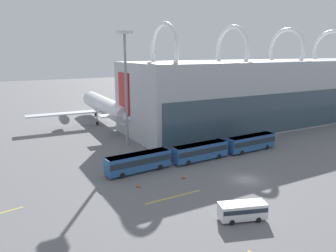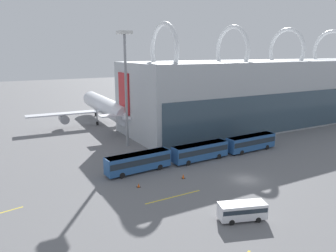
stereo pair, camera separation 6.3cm
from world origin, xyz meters
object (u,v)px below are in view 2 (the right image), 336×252
at_px(traffic_cone_0, 139,185).
at_px(shuttle_bus_0, 138,161).
at_px(shuttle_bus_1, 200,151).
at_px(service_van_foreground, 242,210).
at_px(floodlight_mast, 125,68).
at_px(airliner_at_gate_far, 107,107).
at_px(traffic_cone_1, 183,176).
at_px(airliner_parked_remote, 235,93).
at_px(shuttle_bus_2, 251,142).

bearing_deg(traffic_cone_0, shuttle_bus_0, 66.10).
bearing_deg(shuttle_bus_1, service_van_foreground, -114.31).
distance_m(floodlight_mast, traffic_cone_0, 28.85).
relative_size(airliner_at_gate_far, traffic_cone_1, 55.32).
bearing_deg(shuttle_bus_1, airliner_parked_remote, 41.87).
bearing_deg(floodlight_mast, airliner_parked_remote, 29.99).
distance_m(traffic_cone_0, traffic_cone_1, 8.02).
distance_m(airliner_at_gate_far, floodlight_mast, 27.43).
height_order(shuttle_bus_0, traffic_cone_0, shuttle_bus_0).
relative_size(airliner_at_gate_far, traffic_cone_0, 72.19).
height_order(airliner_at_gate_far, shuttle_bus_2, airliner_at_gate_far).
relative_size(airliner_at_gate_far, service_van_foreground, 6.98).
bearing_deg(shuttle_bus_1, airliner_at_gate_far, 94.16).
bearing_deg(traffic_cone_0, floodlight_mast, 72.05).
height_order(airliner_at_gate_far, shuttle_bus_1, airliner_at_gate_far).
height_order(shuttle_bus_1, traffic_cone_0, shuttle_bus_1).
relative_size(shuttle_bus_0, floodlight_mast, 0.49).
distance_m(airliner_parked_remote, traffic_cone_1, 82.37).
bearing_deg(airliner_at_gate_far, traffic_cone_1, 178.92).
distance_m(airliner_at_gate_far, shuttle_bus_1, 40.97).
bearing_deg(shuttle_bus_0, service_van_foreground, -82.26).
bearing_deg(traffic_cone_1, service_van_foreground, -92.94).
bearing_deg(airliner_at_gate_far, service_van_foreground, 179.04).
bearing_deg(shuttle_bus_2, shuttle_bus_1, 178.00).
bearing_deg(shuttle_bus_0, floodlight_mast, 70.47).
bearing_deg(shuttle_bus_1, shuttle_bus_2, -2.68).
bearing_deg(service_van_foreground, airliner_parked_remote, -111.00).
distance_m(shuttle_bus_2, floodlight_mast, 30.98).
relative_size(shuttle_bus_1, floodlight_mast, 0.48).
height_order(airliner_parked_remote, shuttle_bus_1, airliner_parked_remote).
relative_size(shuttle_bus_1, traffic_cone_1, 15.10).
distance_m(shuttle_bus_2, traffic_cone_0, 29.47).
height_order(airliner_parked_remote, shuttle_bus_0, airliner_parked_remote).
height_order(airliner_at_gate_far, shuttle_bus_0, airliner_at_gate_far).
height_order(traffic_cone_0, traffic_cone_1, traffic_cone_1).
distance_m(airliner_parked_remote, shuttle_bus_2, 63.72).
height_order(airliner_at_gate_far, airliner_parked_remote, airliner_at_gate_far).
xyz_separation_m(airliner_at_gate_far, shuttle_bus_0, (-8.08, -40.46, -3.05)).
xyz_separation_m(airliner_parked_remote, shuttle_bus_0, (-64.46, -50.74, -2.52)).
height_order(shuttle_bus_0, floodlight_mast, floodlight_mast).
bearing_deg(airliner_parked_remote, shuttle_bus_2, 45.73).
relative_size(service_van_foreground, floodlight_mast, 0.25).
relative_size(shuttle_bus_1, shuttle_bus_2, 1.00).
bearing_deg(airliner_parked_remote, shuttle_bus_1, 37.47).
distance_m(airliner_parked_remote, floodlight_mast, 70.39).
distance_m(airliner_at_gate_far, traffic_cone_1, 47.19).
height_order(shuttle_bus_0, service_van_foreground, shuttle_bus_0).
height_order(airliner_parked_remote, service_van_foreground, airliner_parked_remote).
height_order(airliner_parked_remote, floodlight_mast, floodlight_mast).
relative_size(shuttle_bus_2, traffic_cone_1, 15.07).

